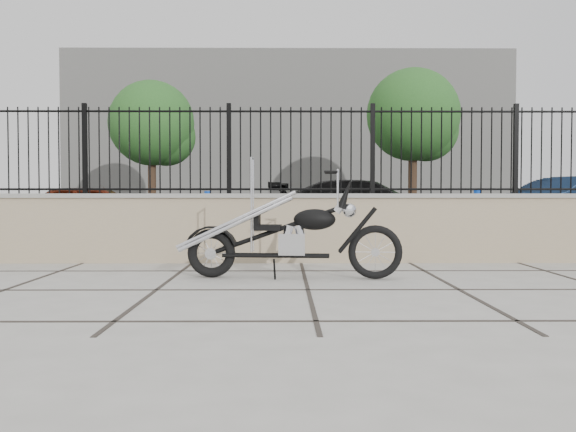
{
  "coord_description": "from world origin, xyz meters",
  "views": [
    {
      "loc": [
        -0.24,
        -5.99,
        0.94
      ],
      "look_at": [
        -0.19,
        1.14,
        0.69
      ],
      "focal_mm": 38.0,
      "sensor_mm": 36.0,
      "label": 1
    }
  ],
  "objects": [
    {
      "name": "car_black",
      "position": [
        1.69,
        8.05,
        0.64
      ],
      "size": [
        4.62,
        2.33,
        1.29
      ],
      "primitive_type": "imported",
      "rotation": [
        0.0,
        0.0,
        1.45
      ],
      "color": "black",
      "rests_on": "parking_lot"
    },
    {
      "name": "retaining_wall",
      "position": [
        0.0,
        2.5,
        0.48
      ],
      "size": [
        14.0,
        0.36,
        0.96
      ],
      "primitive_type": "cube",
      "color": "gray",
      "rests_on": "ground_plane"
    },
    {
      "name": "chopper_motorcycle",
      "position": [
        -0.19,
        0.84,
        0.69
      ],
      "size": [
        2.34,
        0.63,
        1.39
      ],
      "primitive_type": null,
      "rotation": [
        0.0,
        0.0,
        -0.1
      ],
      "color": "black",
      "rests_on": "ground_plane"
    },
    {
      "name": "tree_right",
      "position": [
        4.55,
        16.58,
        4.05
      ],
      "size": [
        3.43,
        3.43,
        5.79
      ],
      "rotation": [
        0.0,
        0.0,
        0.06
      ],
      "color": "#382619",
      "rests_on": "ground_plane"
    },
    {
      "name": "bollard_a",
      "position": [
        -1.6,
        4.91,
        0.5
      ],
      "size": [
        0.14,
        0.14,
        1.01
      ],
      "primitive_type": "cylinder",
      "rotation": [
        0.0,
        0.0,
        -0.21
      ],
      "color": "blue",
      "rests_on": "ground_plane"
    },
    {
      "name": "bollard_b",
      "position": [
        3.17,
        4.69,
        0.53
      ],
      "size": [
        0.13,
        0.13,
        1.06
      ],
      "primitive_type": "cylinder",
      "rotation": [
        0.0,
        0.0,
        0.02
      ],
      "color": "blue",
      "rests_on": "ground_plane"
    },
    {
      "name": "background_building",
      "position": [
        0.0,
        26.5,
        4.0
      ],
      "size": [
        22.0,
        6.0,
        8.0
      ],
      "primitive_type": "cube",
      "color": "beige",
      "rests_on": "ground_plane"
    },
    {
      "name": "iron_fence",
      "position": [
        0.0,
        2.5,
        1.56
      ],
      "size": [
        14.0,
        0.08,
        1.2
      ],
      "primitive_type": "cube",
      "color": "black",
      "rests_on": "retaining_wall"
    },
    {
      "name": "car_red",
      "position": [
        -4.21,
        6.98,
        0.59
      ],
      "size": [
        3.59,
        1.77,
        1.18
      ],
      "primitive_type": "imported",
      "rotation": [
        0.0,
        0.0,
        1.68
      ],
      "color": "#50180B",
      "rests_on": "parking_lot"
    },
    {
      "name": "ground_plane",
      "position": [
        0.0,
        0.0,
        0.0
      ],
      "size": [
        90.0,
        90.0,
        0.0
      ],
      "primitive_type": "plane",
      "color": "#99968E",
      "rests_on": "ground"
    },
    {
      "name": "tree_left",
      "position": [
        -5.16,
        16.83,
        3.75
      ],
      "size": [
        3.18,
        3.18,
        5.36
      ],
      "rotation": [
        0.0,
        0.0,
        -0.4
      ],
      "color": "#382619",
      "rests_on": "ground_plane"
    },
    {
      "name": "parking_lot",
      "position": [
        0.0,
        12.5,
        0.0
      ],
      "size": [
        30.0,
        30.0,
        0.0
      ],
      "primitive_type": "plane",
      "color": "black",
      "rests_on": "ground"
    }
  ]
}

